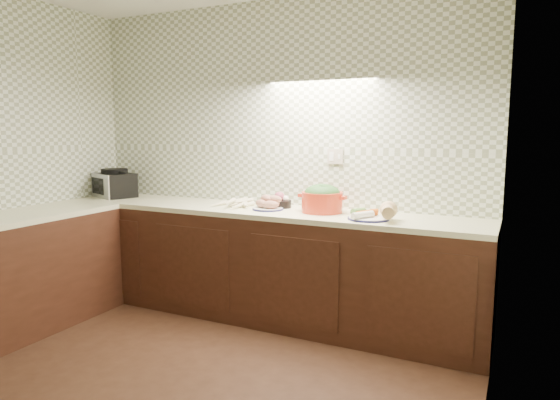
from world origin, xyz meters
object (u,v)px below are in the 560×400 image
at_px(toaster_oven, 114,184).
at_px(veg_plate, 378,213).
at_px(parsnip_pile, 229,203).
at_px(dutch_oven, 322,199).
at_px(sweet_potato_plate, 268,204).
at_px(onion_bowl, 281,202).

xyz_separation_m(toaster_oven, veg_plate, (2.57, -0.10, -0.08)).
relative_size(toaster_oven, parsnip_pile, 1.28).
xyz_separation_m(dutch_oven, veg_plate, (0.47, -0.13, -0.06)).
relative_size(toaster_oven, veg_plate, 1.27).
bearing_deg(parsnip_pile, sweet_potato_plate, -2.67).
distance_m(toaster_oven, parsnip_pile, 1.29).
xyz_separation_m(sweet_potato_plate, dutch_oven, (0.43, 0.06, 0.06)).
height_order(parsnip_pile, dutch_oven, dutch_oven).
bearing_deg(dutch_oven, parsnip_pile, -175.65).
xyz_separation_m(sweet_potato_plate, onion_bowl, (0.04, 0.14, 0.00)).
bearing_deg(sweet_potato_plate, parsnip_pile, 177.33).
xyz_separation_m(toaster_oven, parsnip_pile, (1.28, -0.02, -0.10)).
bearing_deg(toaster_oven, sweet_potato_plate, 19.40).
bearing_deg(veg_plate, onion_bowl, 166.94).
distance_m(sweet_potato_plate, onion_bowl, 0.15).
relative_size(dutch_oven, veg_plate, 1.08).
bearing_deg(veg_plate, parsnip_pile, 176.48).
height_order(toaster_oven, dutch_oven, toaster_oven).
relative_size(toaster_oven, sweet_potato_plate, 1.80).
bearing_deg(parsnip_pile, dutch_oven, 3.32).
bearing_deg(parsnip_pile, veg_plate, -3.52).
bearing_deg(onion_bowl, sweet_potato_plate, -107.68).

